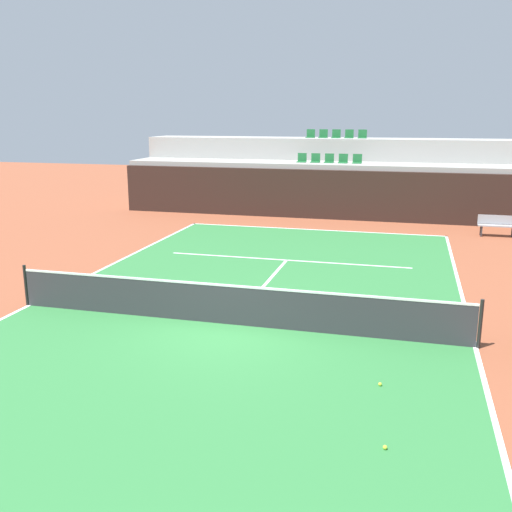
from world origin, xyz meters
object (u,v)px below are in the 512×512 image
object	(u,v)px
tennis_ball_0	(380,384)
tennis_ball_1	(385,447)
tennis_net	(230,304)
player_bench	(497,224)

from	to	relation	value
tennis_ball_0	tennis_ball_1	xyz separation A→B (m)	(0.19, -2.08, 0.00)
tennis_net	tennis_ball_1	world-z (taller)	tennis_net
tennis_net	tennis_ball_1	size ratio (longest dim) A/B	167.88
tennis_net	player_bench	bearing A→B (deg)	59.40
tennis_net	tennis_ball_1	xyz separation A→B (m)	(3.78, -4.43, -0.47)
tennis_ball_0	tennis_ball_1	distance (m)	2.09
tennis_net	tennis_ball_1	bearing A→B (deg)	-49.57
player_bench	tennis_ball_1	distance (m)	17.35
tennis_net	player_bench	xyz separation A→B (m)	(7.41, 12.53, -0.00)
tennis_net	tennis_ball_0	distance (m)	4.32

